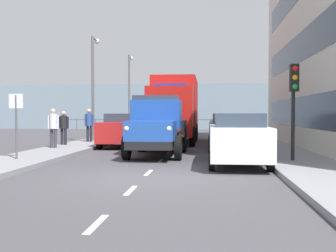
% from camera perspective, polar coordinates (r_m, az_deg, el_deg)
% --- Properties ---
extents(ground_plane, '(80.00, 80.00, 0.00)m').
position_cam_1_polar(ground_plane, '(21.80, 1.18, -2.76)').
color(ground_plane, '#423F44').
extents(sidewalk_left, '(2.33, 39.80, 0.15)m').
position_cam_1_polar(sidewalk_left, '(21.95, 13.79, -2.58)').
color(sidewalk_left, gray).
rests_on(sidewalk_left, ground_plane).
extents(sidewalk_right, '(2.33, 39.80, 0.15)m').
position_cam_1_polar(sidewalk_right, '(22.68, -11.01, -2.42)').
color(sidewalk_right, gray).
rests_on(sidewalk_right, ground_plane).
extents(road_centreline_markings, '(0.12, 34.63, 0.01)m').
position_cam_1_polar(road_centreline_markings, '(20.80, 0.96, -2.96)').
color(road_centreline_markings, silver).
rests_on(road_centreline_markings, ground_plane).
extents(sea_horizon, '(80.00, 0.80, 5.00)m').
position_cam_1_polar(sea_horizon, '(44.60, 3.51, 2.75)').
color(sea_horizon, gray).
rests_on(sea_horizon, ground_plane).
extents(seawall_railing, '(28.08, 0.08, 1.20)m').
position_cam_1_polar(seawall_railing, '(41.01, 3.31, 0.63)').
color(seawall_railing, '#4C5156').
rests_on(seawall_railing, ground_plane).
extents(truck_vintage_blue, '(2.17, 5.64, 2.43)m').
position_cam_1_polar(truck_vintage_blue, '(16.16, -1.62, -0.14)').
color(truck_vintage_blue, black).
rests_on(truck_vintage_blue, ground_plane).
extents(lorry_cargo_red, '(2.58, 8.20, 3.87)m').
position_cam_1_polar(lorry_cargo_red, '(24.03, 0.98, 2.61)').
color(lorry_cargo_red, red).
rests_on(lorry_cargo_red, ground_plane).
extents(car_white_kerbside_near, '(1.90, 4.27, 1.72)m').
position_cam_1_polar(car_white_kerbside_near, '(13.40, 9.85, -1.76)').
color(car_white_kerbside_near, white).
rests_on(car_white_kerbside_near, ground_plane).
extents(car_teal_kerbside_1, '(1.91, 4.40, 1.72)m').
position_cam_1_polar(car_teal_kerbside_1, '(19.22, 8.59, -0.70)').
color(car_teal_kerbside_1, '#1E6670').
rests_on(car_teal_kerbside_1, ground_plane).
extents(car_silver_kerbside_2, '(1.80, 4.45, 1.72)m').
position_cam_1_polar(car_silver_kerbside_2, '(24.99, 7.93, -0.14)').
color(car_silver_kerbside_2, '#B7BABF').
rests_on(car_silver_kerbside_2, ground_plane).
extents(car_red_oppositeside_0, '(1.82, 4.12, 1.72)m').
position_cam_1_polar(car_red_oppositeside_0, '(20.76, -6.53, -0.52)').
color(car_red_oppositeside_0, '#B21E1E').
rests_on(car_red_oppositeside_0, ground_plane).
extents(car_grey_oppositeside_1, '(1.95, 4.58, 1.72)m').
position_cam_1_polar(car_grey_oppositeside_1, '(26.89, -3.71, 0.01)').
color(car_grey_oppositeside_1, slate).
rests_on(car_grey_oppositeside_1, ground_plane).
extents(pedestrian_strolling, '(0.53, 0.34, 1.80)m').
position_cam_1_polar(pedestrian_strolling, '(19.17, -15.92, 0.19)').
color(pedestrian_strolling, '#383342').
rests_on(pedestrian_strolling, sidewalk_right).
extents(pedestrian_in_dark_coat, '(0.53, 0.34, 1.69)m').
position_cam_1_polar(pedestrian_in_dark_coat, '(20.95, -14.55, 0.15)').
color(pedestrian_in_dark_coat, black).
rests_on(pedestrian_in_dark_coat, sidewalk_right).
extents(pedestrian_with_bag, '(0.53, 0.34, 1.83)m').
position_cam_1_polar(pedestrian_with_bag, '(22.92, -11.09, 0.52)').
color(pedestrian_with_bag, black).
rests_on(pedestrian_with_bag, sidewalk_right).
extents(traffic_light_near, '(0.28, 0.41, 3.20)m').
position_cam_1_polar(traffic_light_near, '(14.04, 17.38, 4.78)').
color(traffic_light_near, black).
rests_on(traffic_light_near, sidewalk_left).
extents(lamp_post_promenade, '(0.32, 1.14, 6.06)m').
position_cam_1_polar(lamp_post_promenade, '(24.07, -10.48, 6.67)').
color(lamp_post_promenade, '#59595B').
rests_on(lamp_post_promenade, sidewalk_right).
extents(lamp_post_far, '(0.32, 1.14, 6.37)m').
position_cam_1_polar(lamp_post_far, '(33.36, -5.45, 5.58)').
color(lamp_post_far, '#59595B').
rests_on(lamp_post_far, sidewalk_right).
extents(street_sign, '(0.50, 0.07, 2.25)m').
position_cam_1_polar(street_sign, '(14.87, -20.68, 1.53)').
color(street_sign, '#4C4C4C').
rests_on(street_sign, sidewalk_right).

